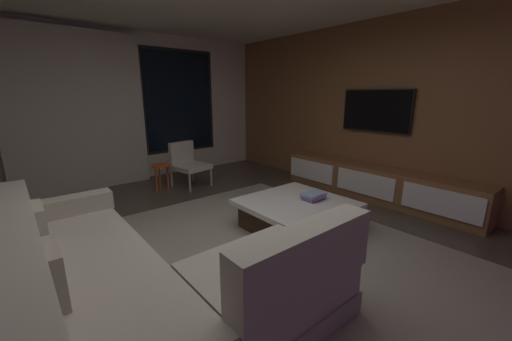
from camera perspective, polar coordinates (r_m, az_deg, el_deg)
floor at (r=3.07m, az=-5.05°, el=-17.02°), size 9.20×9.20×0.00m
back_wall_with_window at (r=5.96m, az=-26.49°, el=10.46°), size 6.60×0.30×2.70m
media_wall at (r=5.03m, az=25.05°, el=10.24°), size 0.12×7.80×2.70m
area_rug at (r=3.18m, az=1.40°, el=-15.60°), size 3.20×3.80×0.01m
sectional_couch at (r=2.44m, az=-21.79°, el=-19.15°), size 1.98×2.50×0.82m
coffee_table at (r=3.66m, az=7.71°, el=-8.41°), size 1.16×1.16×0.36m
book_stack_on_coffee_table at (r=3.67m, az=10.85°, el=-4.79°), size 0.28×0.22×0.09m
accent_chair_near_window at (r=5.42m, az=-12.95°, el=1.61°), size 0.64×0.66×0.78m
side_stool at (r=5.23m, az=-17.65°, el=0.18°), size 0.32×0.32×0.46m
media_console at (r=4.97m, az=21.74°, el=-2.36°), size 0.46×3.10×0.52m
mounted_tv at (r=5.05m, az=21.92°, el=10.55°), size 0.05×1.11×0.64m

